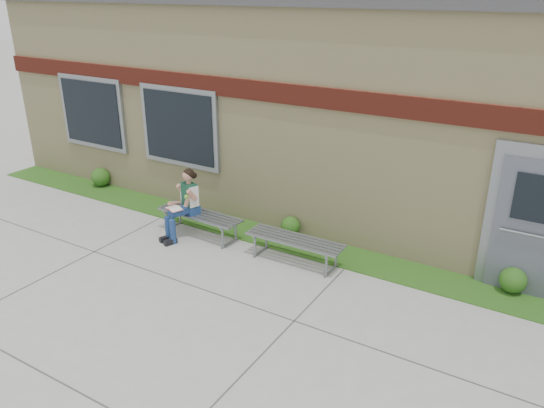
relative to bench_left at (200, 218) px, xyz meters
The scene contains 9 objects.
ground 2.73m from the bench_left, 47.67° to the right, with size 80.00×80.00×0.00m, color #9E9E99.
grass_strip 1.95m from the bench_left, 18.23° to the left, with size 16.00×0.80×0.02m, color #144312.
school_building 4.72m from the bench_left, 65.46° to the left, with size 16.20×6.22×4.20m.
bench_left is the anchor object (origin of this frame).
bench_right 2.00m from the bench_left, ahead, with size 1.68×0.48×0.44m.
girl 0.43m from the bench_left, 136.06° to the right, with size 0.54×0.82×1.30m.
shrub_west 3.67m from the bench_left, 166.60° to the left, with size 0.42×0.42×0.42m, color #144312.
shrub_mid 1.68m from the bench_left, 30.53° to the left, with size 0.35×0.35×0.35m, color #144312.
shrub_east 5.35m from the bench_left, ahead, with size 0.40×0.40×0.40m, color #144312.
Camera 1 is at (3.93, -4.95, 4.33)m, focal length 35.00 mm.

